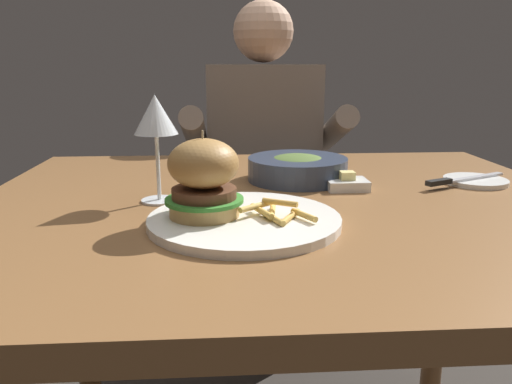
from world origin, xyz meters
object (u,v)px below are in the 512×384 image
object	(u,v)px
wine_glass	(156,119)
main_plate	(244,220)
table_knife	(459,180)
soup_bowl	(297,168)
diner_person	(263,191)
burger_sandwich	(204,178)
butter_dish	(347,184)
bread_plate	(475,181)

from	to	relation	value
wine_glass	main_plate	bearing A→B (deg)	-44.37
table_knife	soup_bowl	world-z (taller)	soup_bowl
wine_glass	diner_person	bearing A→B (deg)	71.66
burger_sandwich	diner_person	bearing A→B (deg)	79.63
table_knife	butter_dish	size ratio (longest dim) A/B	2.55
wine_glass	burger_sandwich	bearing A→B (deg)	-58.04
soup_bowl	diner_person	size ratio (longest dim) A/B	0.18
main_plate	table_knife	size ratio (longest dim) A/B	1.46
wine_glass	table_knife	world-z (taller)	wine_glass
bread_plate	wine_glass	bearing A→B (deg)	-171.12
burger_sandwich	bread_plate	bearing A→B (deg)	23.24
butter_dish	soup_bowl	distance (m)	0.12
burger_sandwich	soup_bowl	size ratio (longest dim) A/B	0.63
table_knife	butter_dish	distance (m)	0.23
table_knife	soup_bowl	bearing A→B (deg)	166.95
diner_person	table_knife	bearing A→B (deg)	-62.76
soup_bowl	diner_person	xyz separation A→B (m)	(-0.02, 0.60, -0.20)
bread_plate	soup_bowl	size ratio (longest dim) A/B	0.61
soup_bowl	bread_plate	bearing A→B (deg)	-8.20
main_plate	burger_sandwich	size ratio (longest dim) A/B	2.26
table_knife	wine_glass	bearing A→B (deg)	-172.48
diner_person	wine_glass	bearing A→B (deg)	-108.34
table_knife	burger_sandwich	bearing A→B (deg)	-156.93
soup_bowl	diner_person	world-z (taller)	diner_person
burger_sandwich	butter_dish	distance (m)	0.35
main_plate	butter_dish	xyz separation A→B (m)	(0.21, 0.21, 0.00)
wine_glass	diner_person	xyz separation A→B (m)	(0.25, 0.75, -0.33)
wine_glass	butter_dish	world-z (taller)	wine_glass
table_knife	diner_person	bearing A→B (deg)	117.24
burger_sandwich	butter_dish	world-z (taller)	burger_sandwich
bread_plate	butter_dish	world-z (taller)	butter_dish
main_plate	diner_person	size ratio (longest dim) A/B	0.25
burger_sandwich	wine_glass	world-z (taller)	wine_glass
wine_glass	bread_plate	world-z (taller)	wine_glass
main_plate	wine_glass	size ratio (longest dim) A/B	1.56
main_plate	table_knife	xyz separation A→B (m)	(0.45, 0.22, 0.01)
table_knife	soup_bowl	size ratio (longest dim) A/B	0.97
bread_plate	table_knife	bearing A→B (deg)	-154.94
soup_bowl	table_knife	bearing A→B (deg)	-13.05
burger_sandwich	main_plate	bearing A→B (deg)	-5.63
burger_sandwich	table_knife	bearing A→B (deg)	23.07
wine_glass	table_knife	xyz separation A→B (m)	(0.59, 0.08, -0.14)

